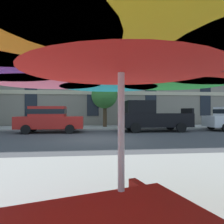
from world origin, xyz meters
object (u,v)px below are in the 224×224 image
at_px(pickup_black_midblock, 151,117).
at_px(street_tree_middle, 104,95).
at_px(sedan_red, 50,119).
at_px(patio_umbrella, 121,41).

relative_size(pickup_black_midblock, street_tree_middle, 1.29).
distance_m(sedan_red, street_tree_middle, 5.41).
relative_size(street_tree_middle, patio_umbrella, 1.08).
bearing_deg(pickup_black_midblock, sedan_red, -180.00).
bearing_deg(street_tree_middle, patio_umbrella, -93.78).
relative_size(sedan_red, street_tree_middle, 1.11).
relative_size(sedan_red, pickup_black_midblock, 0.86).
height_order(pickup_black_midblock, patio_umbrella, patio_umbrella).
bearing_deg(street_tree_middle, sedan_red, -141.42).
bearing_deg(sedan_red, street_tree_middle, 38.58).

